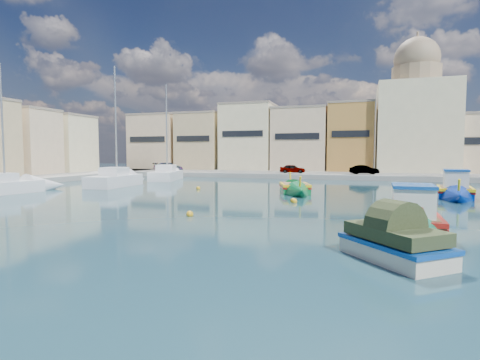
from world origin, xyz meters
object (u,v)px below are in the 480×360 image
at_px(luzzu_turquoise_cabin, 411,223).
at_px(tender_near, 395,244).
at_px(yacht_midnorth, 125,180).
at_px(church_block, 415,115).
at_px(luzzu_blue_cabin, 455,192).
at_px(yacht_mid, 23,187).
at_px(yacht_north, 171,175).
at_px(luzzu_green, 295,189).

relative_size(luzzu_turquoise_cabin, tender_near, 2.68).
bearing_deg(yacht_midnorth, church_block, 41.12).
relative_size(luzzu_turquoise_cabin, yacht_midnorth, 0.77).
distance_m(church_block, luzzu_blue_cabin, 28.50).
bearing_deg(church_block, yacht_mid, -134.34).
distance_m(luzzu_turquoise_cabin, tender_near, 4.58).
distance_m(luzzu_blue_cabin, yacht_north, 30.50).
bearing_deg(luzzu_blue_cabin, yacht_north, 159.17).
bearing_deg(yacht_mid, church_block, 45.66).
bearing_deg(tender_near, luzzu_blue_cabin, 73.41).
distance_m(luzzu_turquoise_cabin, luzzu_blue_cabin, 14.45).
xyz_separation_m(luzzu_green, yacht_mid, (-21.09, -6.38, 0.15)).
height_order(tender_near, yacht_north, yacht_north).
bearing_deg(yacht_mid, luzzu_turquoise_cabin, -14.37).
distance_m(church_block, luzzu_green, 31.12).
distance_m(yacht_north, yacht_midnorth, 9.05).
xyz_separation_m(luzzu_turquoise_cabin, tender_near, (-0.96, -4.48, 0.12)).
xyz_separation_m(luzzu_turquoise_cabin, luzzu_blue_cabin, (4.47, 13.74, 0.01)).
relative_size(luzzu_blue_cabin, yacht_mid, 0.82).
height_order(luzzu_blue_cabin, luzzu_green, luzzu_blue_cabin).
distance_m(luzzu_turquoise_cabin, yacht_north, 34.39).
relative_size(luzzu_blue_cabin, yacht_midnorth, 0.73).
relative_size(luzzu_turquoise_cabin, luzzu_blue_cabin, 1.06).
height_order(luzzu_turquoise_cabin, yacht_mid, yacht_mid).
relative_size(luzzu_blue_cabin, yacht_north, 0.74).
distance_m(luzzu_green, yacht_north, 20.33).
bearing_deg(luzzu_green, church_block, 66.36).
bearing_deg(luzzu_turquoise_cabin, luzzu_blue_cabin, 72.00).
xyz_separation_m(church_block, luzzu_green, (-12.05, -27.52, -8.13)).
distance_m(luzzu_green, yacht_mid, 22.03).
height_order(luzzu_blue_cabin, tender_near, luzzu_blue_cabin).
height_order(yacht_north, yacht_mid, yacht_north).
bearing_deg(luzzu_blue_cabin, yacht_midnorth, 176.41).
relative_size(church_block, yacht_north, 1.59).
distance_m(luzzu_blue_cabin, yacht_midnorth, 28.71).
xyz_separation_m(church_block, tender_near, (-6.05, -45.57, -7.93)).
height_order(luzzu_turquoise_cabin, yacht_midnorth, yacht_midnorth).
relative_size(tender_near, yacht_north, 0.29).
distance_m(luzzu_blue_cabin, luzzu_green, 11.43).
xyz_separation_m(luzzu_turquoise_cabin, luzzu_green, (-6.96, 13.57, -0.09)).
xyz_separation_m(tender_near, yacht_mid, (-27.08, 11.67, -0.05)).
bearing_deg(yacht_north, tender_near, -51.55).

